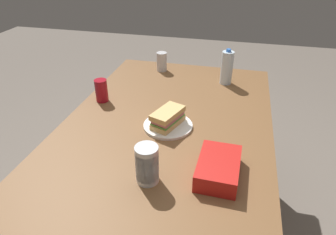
{
  "coord_description": "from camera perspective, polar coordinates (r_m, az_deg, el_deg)",
  "views": [
    {
      "loc": [
        1.18,
        0.3,
        1.55
      ],
      "look_at": [
        0.01,
        0.01,
        0.82
      ],
      "focal_mm": 32.66,
      "sensor_mm": 36.0,
      "label": 1
    }
  ],
  "objects": [
    {
      "name": "paper_plate",
      "position": [
        1.43,
        0.0,
        -1.51
      ],
      "size": [
        0.23,
        0.23,
        0.01
      ],
      "primitive_type": "cylinder",
      "color": "white",
      "rests_on": "dining_table"
    },
    {
      "name": "dining_table",
      "position": [
        1.49,
        -0.42,
        -4.47
      ],
      "size": [
        1.59,
        0.98,
        0.77
      ],
      "color": "brown",
      "rests_on": "ground_plane"
    },
    {
      "name": "soda_can_red",
      "position": [
        1.67,
        -12.32,
        4.94
      ],
      "size": [
        0.07,
        0.07,
        0.12
      ],
      "primitive_type": "cylinder",
      "color": "maroon",
      "rests_on": "dining_table"
    },
    {
      "name": "soda_can_silver",
      "position": [
        2.03,
        -1.18,
        10.38
      ],
      "size": [
        0.07,
        0.07,
        0.12
      ],
      "primitive_type": "cylinder",
      "color": "silver",
      "rests_on": "dining_table"
    },
    {
      "name": "sandwich",
      "position": [
        1.4,
        -0.02,
        0.01
      ],
      "size": [
        0.2,
        0.14,
        0.08
      ],
      "color": "#DBB26B",
      "rests_on": "paper_plate"
    },
    {
      "name": "ground_plane",
      "position": [
        1.97,
        -0.34,
        -20.84
      ],
      "size": [
        8.0,
        8.0,
        0.0
      ],
      "primitive_type": "plane",
      "color": "#70665B"
    },
    {
      "name": "plastic_cup_stack",
      "position": [
        1.1,
        -3.93,
        -8.7
      ],
      "size": [
        0.08,
        0.08,
        0.15
      ],
      "color": "silver",
      "rests_on": "dining_table"
    },
    {
      "name": "water_bottle_tall",
      "position": [
        1.86,
        10.92,
        9.13
      ],
      "size": [
        0.07,
        0.07,
        0.21
      ],
      "color": "silver",
      "rests_on": "dining_table"
    },
    {
      "name": "chip_bag",
      "position": [
        1.16,
        9.39,
        -9.24
      ],
      "size": [
        0.23,
        0.16,
        0.07
      ],
      "primitive_type": "cube",
      "rotation": [
        0.0,
        0.0,
        6.25
      ],
      "color": "red",
      "rests_on": "dining_table"
    }
  ]
}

